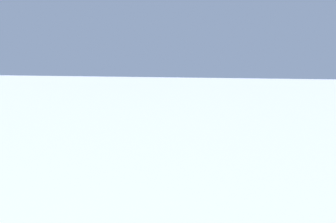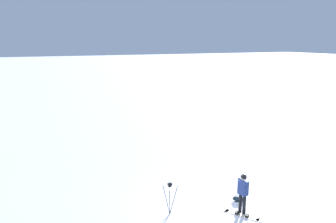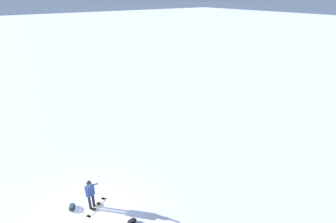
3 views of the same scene
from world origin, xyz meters
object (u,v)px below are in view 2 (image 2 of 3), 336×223
snowboarder (243,189)px  gear_bag_small (239,198)px  snowboard (242,215)px  camera_tripod (170,192)px

snowboarder → gear_bag_small: bearing=149.2°
snowboard → camera_tripod: (-1.36, -2.75, 0.99)m
camera_tripod → snowboard: bearing=63.7°
camera_tripod → gear_bag_small: bearing=85.5°
snowboarder → snowboard: snowboarder is taller
snowboarder → snowboard: size_ratio=1.18×
snowboard → camera_tripod: 3.22m
snowboarder → camera_tripod: (-1.19, -2.86, -0.09)m
snowboarder → snowboard: 1.10m
snowboarder → camera_tripod: snowboarder is taller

